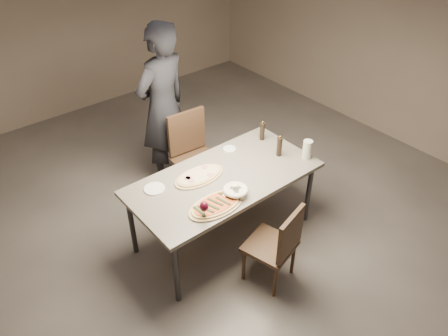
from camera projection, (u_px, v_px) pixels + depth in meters
room at (224, 115)px, 3.68m from camera, size 7.00×7.00×7.00m
dining_table at (224, 181)px, 4.10m from camera, size 1.80×0.90×0.75m
zucchini_pizza at (217, 204)px, 3.72m from camera, size 0.55×0.30×0.05m
ham_pizza at (199, 176)px, 4.05m from camera, size 0.51×0.28×0.04m
bread_basket at (236, 191)px, 3.82m from camera, size 0.22×0.22×0.08m
oil_dish at (229, 149)px, 4.42m from camera, size 0.13×0.13×0.02m
pepper_mill_left at (279, 146)px, 4.29m from camera, size 0.06×0.06×0.23m
pepper_mill_right at (262, 131)px, 4.53m from camera, size 0.06×0.06×0.22m
carafe at (307, 149)px, 4.26m from camera, size 0.09×0.09×0.19m
wine_glass at (204, 207)px, 3.54m from camera, size 0.08×0.08×0.17m
side_plate at (154, 189)px, 3.91m from camera, size 0.19×0.19×0.01m
chair_near at (278, 243)px, 3.76m from camera, size 0.49×0.49×0.84m
chair_far at (193, 151)px, 4.76m from camera, size 0.50×0.50×0.98m
diner at (163, 108)px, 4.74m from camera, size 0.77×0.59×1.90m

